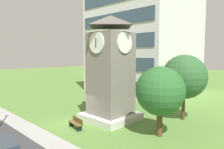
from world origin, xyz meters
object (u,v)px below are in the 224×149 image
at_px(clock_tower, 111,74).
at_px(park_bench, 76,123).
at_px(tree_streetside, 160,91).
at_px(tree_near_tower, 184,77).

bearing_deg(clock_tower, park_bench, -95.69).
distance_m(clock_tower, tree_streetside, 5.50).
relative_size(clock_tower, park_bench, 5.17).
bearing_deg(park_bench, tree_streetside, 30.40).
bearing_deg(clock_tower, tree_near_tower, 44.22).
distance_m(clock_tower, tree_near_tower, 6.83).
xyz_separation_m(clock_tower, park_bench, (-0.37, -3.69, -3.81)).
relative_size(clock_tower, tree_streetside, 1.84).
relative_size(tree_near_tower, tree_streetside, 1.16).
bearing_deg(tree_streetside, tree_near_tower, 96.00).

